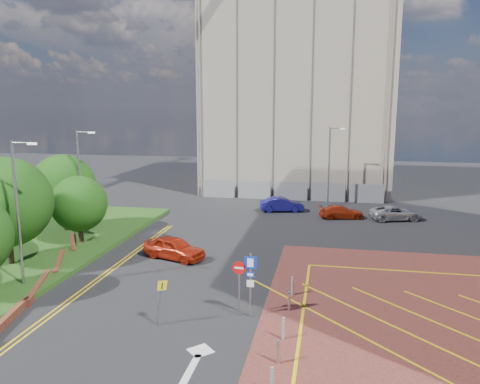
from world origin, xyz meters
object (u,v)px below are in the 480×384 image
(tree_d, at_px, (63,186))
(car_silver_back, at_px, (395,213))
(tree_b, at_px, (6,202))
(lamp_back, at_px, (330,163))
(lamp_left_far, at_px, (80,179))
(car_blue_back, at_px, (282,204))
(warning_sign, at_px, (160,297))
(lamp_left_near, at_px, (19,208))
(tree_c, at_px, (79,204))
(car_red_back, at_px, (341,212))
(car_red_left, at_px, (174,248))
(sign_cluster, at_px, (246,278))

(tree_d, height_order, car_silver_back, tree_d)
(tree_b, height_order, lamp_back, lamp_back)
(tree_b, bearing_deg, car_silver_back, 34.88)
(lamp_left_far, xyz_separation_m, car_blue_back, (14.08, 12.28, -3.97))
(lamp_left_far, height_order, warning_sign, lamp_left_far)
(lamp_left_near, bearing_deg, tree_c, 97.69)
(car_red_back, bearing_deg, lamp_back, -0.66)
(lamp_back, xyz_separation_m, car_red_left, (-10.07, -19.30, -3.62))
(car_red_left, bearing_deg, lamp_left_near, 154.26)
(lamp_back, height_order, warning_sign, lamp_back)
(car_silver_back, bearing_deg, tree_b, 108.51)
(tree_c, bearing_deg, car_red_left, -9.81)
(tree_d, height_order, car_red_back, tree_d)
(lamp_back, bearing_deg, tree_d, -143.91)
(tree_d, xyz_separation_m, car_silver_back, (26.50, 9.78, -3.23))
(tree_b, height_order, car_red_left, tree_b)
(lamp_left_near, distance_m, car_red_back, 27.37)
(car_red_left, height_order, car_blue_back, car_red_left)
(car_silver_back, bearing_deg, tree_d, 93.88)
(warning_sign, bearing_deg, car_silver_back, 60.31)
(tree_b, xyz_separation_m, warning_sign, (12.07, -5.78, -2.81))
(tree_d, bearing_deg, tree_b, -82.87)
(lamp_left_far, relative_size, lamp_back, 1.00)
(lamp_left_near, relative_size, lamp_left_far, 1.00)
(lamp_left_near, xyz_separation_m, warning_sign, (8.99, -2.78, -3.23))
(lamp_left_far, xyz_separation_m, car_red_left, (8.43, -3.30, -3.92))
(sign_cluster, bearing_deg, tree_b, 165.74)
(car_red_back, height_order, car_silver_back, car_silver_back)
(tree_b, distance_m, lamp_back, 30.21)
(lamp_left_far, bearing_deg, tree_c, -65.29)
(tree_c, relative_size, car_blue_back, 1.17)
(lamp_left_near, bearing_deg, tree_b, 135.75)
(sign_cluster, bearing_deg, tree_d, 144.42)
(car_red_back, bearing_deg, car_blue_back, 59.65)
(tree_d, relative_size, car_red_back, 1.52)
(car_red_back, bearing_deg, sign_cluster, 154.34)
(tree_b, height_order, lamp_left_near, lamp_left_near)
(tree_d, relative_size, car_silver_back, 1.32)
(sign_cluster, xyz_separation_m, car_red_back, (4.96, 21.51, -1.37))
(car_red_back, bearing_deg, tree_c, 110.99)
(lamp_left_near, height_order, lamp_back, lamp_left_near)
(lamp_left_near, relative_size, car_red_back, 2.00)
(car_red_left, bearing_deg, car_silver_back, -30.53)
(tree_c, bearing_deg, tree_d, 135.00)
(lamp_back, xyz_separation_m, car_blue_back, (-4.42, -3.72, -3.67))
(lamp_back, bearing_deg, lamp_left_far, -139.14)
(tree_c, height_order, lamp_back, lamp_back)
(lamp_back, bearing_deg, sign_cluster, -97.97)
(lamp_left_near, height_order, car_red_back, lamp_left_near)
(tree_b, bearing_deg, car_red_back, 40.13)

